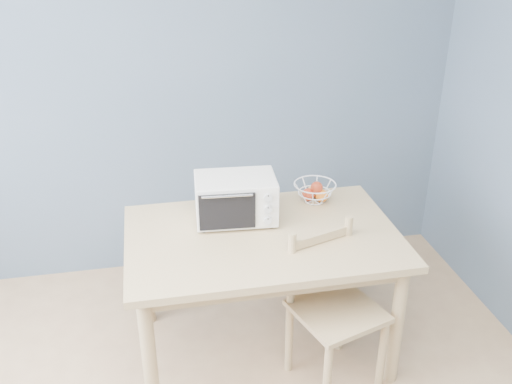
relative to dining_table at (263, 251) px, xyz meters
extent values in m
cube|color=slate|center=(-0.53, 1.00, 0.65)|extent=(4.00, 0.01, 2.60)
cube|color=tan|center=(0.00, 0.00, 0.08)|extent=(1.40, 0.90, 0.04)
cylinder|color=tan|center=(-0.62, -0.37, -0.29)|extent=(0.07, 0.07, 0.71)
cylinder|color=tan|center=(0.62, -0.37, -0.29)|extent=(0.07, 0.07, 0.71)
cylinder|color=tan|center=(-0.62, 0.37, -0.29)|extent=(0.07, 0.07, 0.71)
cylinder|color=tan|center=(0.62, 0.37, -0.29)|extent=(0.07, 0.07, 0.71)
cube|color=white|center=(-0.11, 0.18, 0.23)|extent=(0.44, 0.31, 0.23)
cube|color=black|center=(-0.17, 0.18, 0.23)|extent=(0.29, 0.26, 0.18)
cube|color=black|center=(-0.18, 0.04, 0.23)|extent=(0.29, 0.03, 0.20)
cylinder|color=silver|center=(-0.18, 0.02, 0.33)|extent=(0.25, 0.03, 0.01)
cube|color=white|center=(0.03, 0.03, 0.23)|extent=(0.12, 0.01, 0.22)
cylinder|color=black|center=(-0.30, 0.08, 0.11)|extent=(0.02, 0.02, 0.01)
cylinder|color=black|center=(0.06, 0.06, 0.11)|extent=(0.02, 0.02, 0.01)
cylinder|color=black|center=(-0.28, 0.30, 0.11)|extent=(0.02, 0.02, 0.01)
cylinder|color=black|center=(0.08, 0.27, 0.11)|extent=(0.02, 0.02, 0.01)
cylinder|color=silver|center=(0.03, 0.02, 0.30)|extent=(0.04, 0.02, 0.04)
cylinder|color=silver|center=(0.03, 0.02, 0.23)|extent=(0.04, 0.02, 0.04)
cylinder|color=silver|center=(0.03, 0.02, 0.17)|extent=(0.04, 0.02, 0.04)
torus|color=white|center=(0.36, 0.30, 0.21)|extent=(0.32, 0.32, 0.01)
torus|color=white|center=(0.36, 0.30, 0.16)|extent=(0.25, 0.25, 0.01)
torus|color=white|center=(0.36, 0.30, 0.11)|extent=(0.15, 0.15, 0.01)
sphere|color=red|center=(0.33, 0.31, 0.14)|extent=(0.08, 0.08, 0.08)
sphere|color=orange|center=(0.40, 0.28, 0.14)|extent=(0.07, 0.07, 0.07)
sphere|color=#E2A957|center=(0.37, 0.35, 0.14)|extent=(0.07, 0.07, 0.07)
sphere|color=red|center=(0.37, 0.30, 0.19)|extent=(0.07, 0.07, 0.07)
cube|color=tan|center=(0.32, -0.31, -0.21)|extent=(0.50, 0.50, 0.03)
cylinder|color=tan|center=(0.21, -0.52, -0.43)|extent=(0.04, 0.04, 0.43)
cylinder|color=tan|center=(0.54, -0.42, -0.43)|extent=(0.04, 0.04, 0.43)
cylinder|color=tan|center=(0.10, -0.20, -0.43)|extent=(0.04, 0.04, 0.43)
cylinder|color=tan|center=(0.43, -0.09, -0.43)|extent=(0.04, 0.04, 0.43)
cylinder|color=tan|center=(0.10, -0.20, -0.01)|extent=(0.04, 0.04, 0.43)
cylinder|color=tan|center=(0.43, -0.09, -0.01)|extent=(0.04, 0.04, 0.43)
cube|color=tan|center=(0.27, -0.14, -0.10)|extent=(0.33, 0.12, 0.05)
cube|color=tan|center=(0.27, -0.14, 0.02)|extent=(0.33, 0.12, 0.05)
cube|color=tan|center=(0.27, -0.14, 0.13)|extent=(0.33, 0.12, 0.05)
camera|label=1|loc=(-0.53, -2.48, 1.59)|focal=40.00mm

